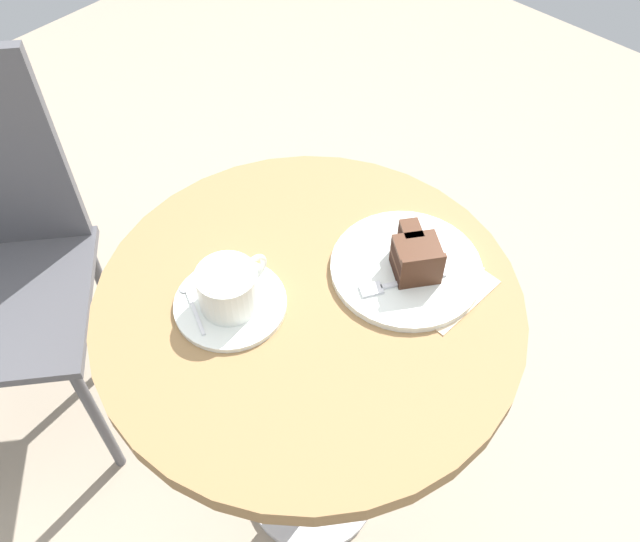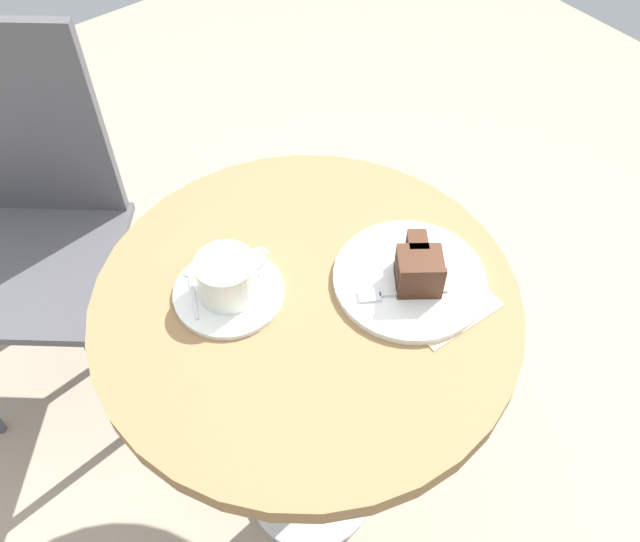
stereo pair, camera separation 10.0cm
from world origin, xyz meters
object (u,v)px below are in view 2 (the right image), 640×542
saucer (229,292)px  napkin (434,293)px  coffee_cup (228,276)px  fork (392,294)px  cake_plate (410,279)px  cake_slice (419,268)px  cafe_chair (25,206)px  teaspoon (192,285)px

saucer → napkin: saucer is taller
coffee_cup → fork: (0.19, -0.16, -0.03)m
saucer → cake_plate: cake_plate is taller
saucer → coffee_cup: bearing=-48.8°
cake_slice → saucer: bearing=145.6°
cake_plate → cafe_chair: cafe_chair is taller
napkin → cafe_chair: cafe_chair is taller
saucer → coffee_cup: coffee_cup is taller
cake_slice → napkin: size_ratio=0.62×
coffee_cup → napkin: size_ratio=0.75×
teaspoon → napkin: (0.29, -0.23, -0.01)m
cake_plate → cafe_chair: size_ratio=0.26×
napkin → fork: bearing=152.6°
saucer → cake_plate: bearing=-32.6°
saucer → napkin: bearing=-37.5°
cake_plate → cafe_chair: 0.86m
coffee_cup → fork: bearing=-40.2°
teaspoon → cake_plate: 0.33m
napkin → cafe_chair: size_ratio=0.18×
teaspoon → cafe_chair: bearing=34.8°
napkin → cake_plate: bearing=109.1°
teaspoon → fork: bearing=-107.6°
coffee_cup → fork: size_ratio=0.98×
teaspoon → fork: 0.30m
teaspoon → cake_plate: (0.27, -0.19, -0.01)m
cake_slice → napkin: 0.05m
fork → cafe_chair: (-0.33, 0.76, -0.21)m
fork → cafe_chair: cafe_chair is taller
coffee_cup → teaspoon: coffee_cup is taller
teaspoon → fork: fork is taller
cake_slice → cafe_chair: size_ratio=0.11×
cake_slice → cafe_chair: (-0.38, 0.76, -0.24)m
cake_slice → napkin: bearing=-68.1°
teaspoon → napkin: size_ratio=0.59×
saucer → napkin: 0.31m
saucer → fork: size_ratio=1.36×
napkin → cake_slice: bearing=111.9°
teaspoon → cafe_chair: cafe_chair is taller
teaspoon → cake_slice: size_ratio=0.94×
saucer → fork: bearing=-40.3°
coffee_cup → cafe_chair: 0.66m
coffee_cup → fork: 0.24m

